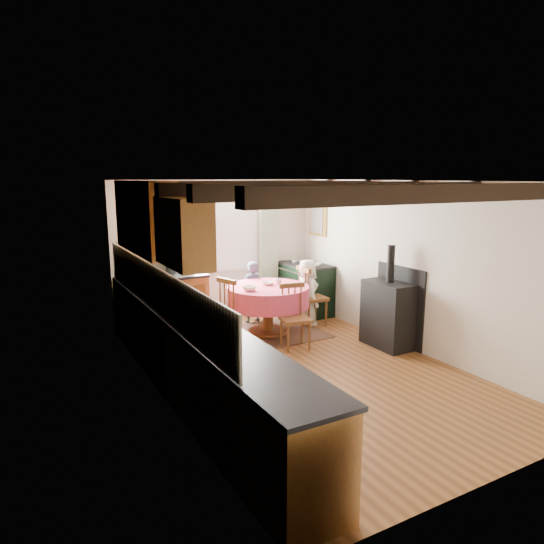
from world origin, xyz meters
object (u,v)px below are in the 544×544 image
chair_right (312,296)px  child_right (307,292)px  child_far (252,292)px  aga_range (305,288)px  chair_near (295,317)px  cup (279,281)px  dining_table (268,310)px  chair_left (218,313)px  cast_iron_stove (389,297)px

chair_right → child_right: 0.11m
child_far → child_right: child_right is taller
chair_right → aga_range: 0.71m
aga_range → child_right: child_right is taller
chair_near → cup: bearing=89.0°
chair_near → chair_right: 1.19m
child_far → dining_table: bearing=77.0°
child_far → chair_left: bearing=32.6°
chair_left → child_right: size_ratio=0.88×
chair_right → chair_left: bearing=98.4°
chair_left → chair_right: chair_right is taller
dining_table → cast_iron_stove: size_ratio=0.86×
dining_table → child_right: size_ratio=1.16×
chair_right → cast_iron_stove: size_ratio=0.67×
dining_table → aga_range: 1.37m
chair_left → cast_iron_stove: (2.14, -1.26, 0.26)m
aga_range → child_far: (-1.09, -0.03, 0.06)m
chair_near → dining_table: bearing=104.6°
cast_iron_stove → child_right: bearing=107.0°
aga_range → cast_iron_stove: (0.11, -2.07, 0.28)m
chair_near → cast_iron_stove: bearing=-13.8°
cast_iron_stove → cup: bearing=127.5°
chair_right → cup: size_ratio=10.18×
cast_iron_stove → aga_range: bearing=93.0°
chair_left → chair_near: bearing=35.7°
chair_left → chair_right: (1.76, 0.15, 0.01)m
dining_table → aga_range: size_ratio=1.27×
dining_table → chair_right: chair_right is taller
chair_right → cast_iron_stove: (0.38, -1.42, 0.25)m
chair_right → child_right: bearing=50.1°
chair_near → chair_right: (0.85, 0.83, 0.03)m
dining_table → child_far: bearing=84.0°
chair_left → child_far: 1.23m
dining_table → aga_range: bearing=32.3°
chair_near → cup: (0.18, 0.79, 0.35)m
aga_range → cup: aga_range is taller
dining_table → child_right: bearing=9.8°
aga_range → cast_iron_stove: cast_iron_stove is taller
cup → dining_table: bearing=-170.8°
dining_table → chair_near: 0.76m
dining_table → chair_near: chair_near is taller
child_right → cup: bearing=107.5°
chair_left → aga_range: (2.03, 0.81, -0.02)m
child_far → cast_iron_stove: bearing=113.3°
child_far → child_right: bearing=135.8°
chair_near → cup: chair_near is taller
chair_right → cup: chair_right is taller
chair_right → child_right: child_right is taller
chair_near → aga_range: bearing=64.7°
child_far → cup: size_ratio=10.73×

